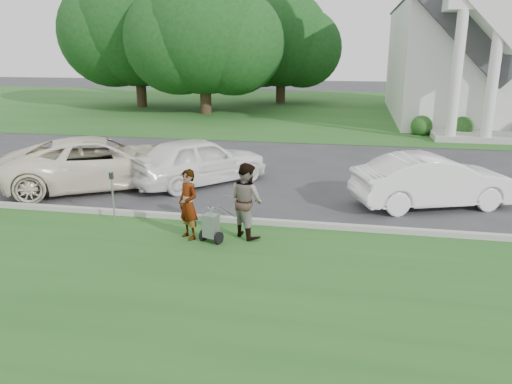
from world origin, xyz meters
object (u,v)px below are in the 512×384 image
(tree_back, at_px, (281,43))
(car_a, at_px, (99,163))
(person_right, at_px, (246,201))
(parking_meter_near, at_px, (112,191))
(tree_far, at_px, (137,29))
(striping_cart, at_px, (211,226))
(person_left, at_px, (188,205))
(car_b, at_px, (199,161))
(tree_left, at_px, (204,36))
(church, at_px, (474,21))
(car_d, at_px, (434,181))

(tree_back, distance_m, car_a, 27.25)
(person_right, xyz_separation_m, parking_meter_near, (-3.57, 0.35, -0.05))
(person_right, xyz_separation_m, car_a, (-5.55, 3.41, -0.08))
(tree_far, distance_m, tree_back, 11.22)
(striping_cart, height_order, person_left, person_left)
(tree_far, bearing_deg, car_b, -62.02)
(tree_left, bearing_deg, parking_meter_near, -79.45)
(parking_meter_near, bearing_deg, person_right, -5.63)
(church, height_order, car_d, church)
(tree_back, relative_size, striping_cart, 9.07)
(person_right, bearing_deg, striping_cart, 77.21)
(tree_left, height_order, car_b, tree_left)
(church, height_order, tree_left, church)
(tree_far, relative_size, tree_back, 1.21)
(car_a, distance_m, car_b, 3.16)
(tree_back, bearing_deg, striping_cart, -84.54)
(striping_cart, relative_size, car_a, 0.18)
(tree_back, xyz_separation_m, parking_meter_near, (0.09, -29.96, -3.88))
(tree_far, distance_m, car_b, 24.18)
(church, xyz_separation_m, person_right, (-9.35, -23.44, -5.05))
(tree_back, height_order, striping_cart, tree_back)
(tree_back, relative_size, person_right, 5.38)
(church, bearing_deg, car_a, -126.65)
(church, distance_m, car_d, 21.27)
(church, height_order, striping_cart, church)
(person_right, height_order, car_b, person_right)
(tree_left, height_order, parking_meter_near, tree_left)
(church, xyz_separation_m, car_d, (-4.68, -20.09, -5.20))
(striping_cart, bearing_deg, parking_meter_near, -178.66)
(parking_meter_near, bearing_deg, tree_back, 90.17)
(church, height_order, car_b, church)
(tree_left, relative_size, tree_back, 1.11)
(tree_far, height_order, tree_back, tree_far)
(car_a, bearing_deg, church, -68.19)
(striping_cart, bearing_deg, church, 85.87)
(tree_left, bearing_deg, striping_cart, -73.09)
(car_b, bearing_deg, tree_left, -32.17)
(car_a, bearing_deg, person_right, -153.10)
(person_left, height_order, parking_meter_near, person_left)
(person_right, height_order, parking_meter_near, person_right)
(car_a, bearing_deg, tree_far, -11.22)
(tree_left, distance_m, person_right, 23.97)
(striping_cart, xyz_separation_m, car_a, (-4.84, 3.95, 0.42))
(tree_left, distance_m, car_d, 23.04)
(person_right, distance_m, parking_meter_near, 3.59)
(person_right, bearing_deg, parking_meter_near, 34.65)
(person_left, relative_size, car_d, 0.37)
(person_left, distance_m, car_a, 5.71)
(tree_back, distance_m, car_b, 26.23)
(church, distance_m, parking_meter_near, 26.94)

